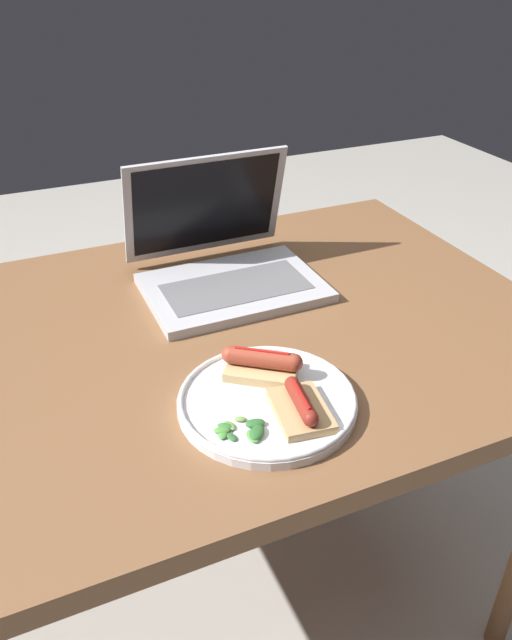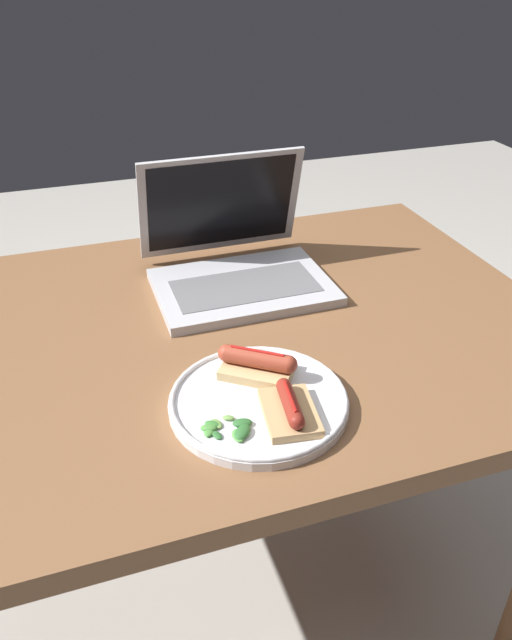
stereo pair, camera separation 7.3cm
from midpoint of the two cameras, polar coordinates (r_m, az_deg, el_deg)
name	(u,v)px [view 2 (the right image)]	position (r m, az deg, el deg)	size (l,w,h in m)	color
ground_plane	(212,602)	(1.59, -2.62, -24.38)	(6.00, 6.00, 0.00)	#B7B2A8
desk	(197,361)	(1.09, -3.49, -3.85)	(1.26, 0.82, 0.75)	brown
laptop	(236,262)	(1.18, -0.03, 5.27)	(0.32, 0.29, 0.23)	#B7B7BC
plate	(259,401)	(0.89, 2.62, -7.47)	(0.25, 0.25, 0.02)	silver
sausage_toast_left	(290,409)	(0.85, 5.60, -8.16)	(0.08, 0.11, 0.04)	tan
sausage_toast_middle	(257,364)	(0.92, 2.40, -4.11)	(0.12, 0.11, 0.04)	tan
salad_pile	(231,429)	(0.83, 0.23, -9.97)	(0.08, 0.06, 0.01)	#4C8E3D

